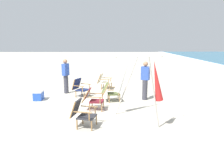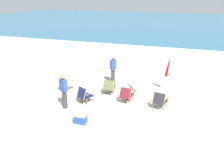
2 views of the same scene
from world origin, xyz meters
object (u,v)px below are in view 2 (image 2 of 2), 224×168
beach_chair_front_left (126,94)px  person_by_waterline (113,69)px  beach_chair_front_right (65,83)px  umbrella_furled_red (168,67)px  beach_chair_back_right (160,100)px  beach_chair_back_left (109,86)px  cooler_box (81,118)px  beach_chair_far_center (84,95)px  umbrella_furled_white (141,71)px  person_near_chairs (64,91)px

beach_chair_front_left → person_by_waterline: size_ratio=0.50×
beach_chair_front_right → beach_chair_front_left: 3.51m
umbrella_furled_red → beach_chair_back_right: bearing=-93.3°
beach_chair_back_left → person_by_waterline: size_ratio=0.50×
person_by_waterline → cooler_box: person_by_waterline is taller
umbrella_furled_red → person_by_waterline: 3.14m
beach_chair_far_center → umbrella_furled_white: (2.35, 1.80, 0.86)m
umbrella_furled_white → beach_chair_front_left: bearing=-111.9°
beach_chair_back_right → beach_chair_front_left: (-1.62, 0.16, -0.01)m
beach_chair_back_left → beach_chair_far_center: (-0.82, -1.34, 0.01)m
beach_chair_back_left → umbrella_furled_red: bearing=24.8°
beach_chair_far_center → person_near_chairs: (-0.65, -0.75, 0.41)m
beach_chair_front_left → umbrella_furled_white: size_ratio=0.41×
umbrella_furled_white → person_by_waterline: bearing=150.1°
cooler_box → beach_chair_front_left: bearing=60.8°
cooler_box → umbrella_furled_white: bearing=63.0°
beach_chair_front_right → umbrella_furled_red: 5.57m
person_by_waterline → person_near_chairs: bearing=-108.7°
person_by_waterline → cooler_box: bearing=-89.8°
beach_chair_back_right → person_near_chairs: bearing=-162.9°
beach_chair_back_left → cooler_box: (-0.25, -3.03, -0.22)m
beach_chair_front_right → beach_chair_back_left: bearing=7.7°
person_near_chairs → beach_chair_back_left: bearing=54.9°
umbrella_furled_white → beach_chair_back_left: bearing=-163.3°
person_near_chairs → cooler_box: size_ratio=3.33×
beach_chair_front_left → person_near_chairs: size_ratio=0.50×
beach_chair_far_center → umbrella_furled_white: size_ratio=0.43×
beach_chair_front_right → person_by_waterline: person_by_waterline is taller
beach_chair_front_right → beach_chair_back_right: beach_chair_back_right is taller
umbrella_furled_red → person_by_waterline: umbrella_furled_red is taller
beach_chair_back_left → umbrella_furled_red: umbrella_furled_red is taller
person_near_chairs → cooler_box: person_near_chairs is taller
beach_chair_back_right → umbrella_furled_red: (0.12, 2.11, 0.93)m
beach_chair_back_left → person_by_waterline: bearing=99.9°
person_by_waterline → beach_chair_back_right: bearing=-37.7°
beach_chair_back_right → umbrella_furled_white: 1.93m
umbrella_furled_white → person_near_chairs: bearing=-139.6°
beach_chair_far_center → umbrella_furled_red: size_ratio=0.41×
beach_chair_back_right → beach_chair_front_left: bearing=174.2°
beach_chair_front_right → person_near_chairs: 2.04m
umbrella_furled_white → umbrella_furled_red: 1.55m
person_near_chairs → umbrella_furled_red: bearing=38.3°
beach_chair_back_right → person_by_waterline: size_ratio=0.50×
beach_chair_far_center → cooler_box: bearing=-71.3°
beach_chair_far_center → umbrella_furled_white: bearing=37.5°
beach_chair_back_left → person_by_waterline: 1.57m
beach_chair_back_right → person_by_waterline: person_by_waterline is taller
beach_chair_far_center → umbrella_furled_red: (3.64, 2.64, 0.93)m
beach_chair_back_right → person_by_waterline: 3.77m
beach_chair_front_left → beach_chair_far_center: beach_chair_far_center is taller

